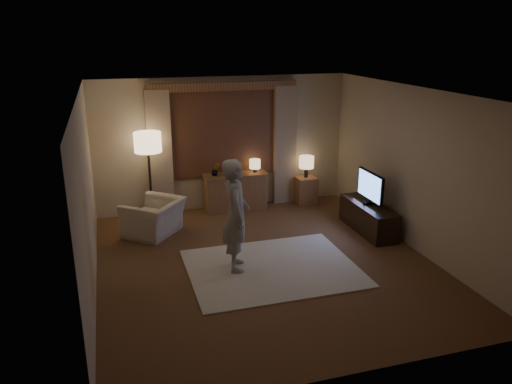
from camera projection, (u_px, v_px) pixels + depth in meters
name	position (u px, v px, depth m)	size (l,w,h in m)	color
room	(256.00, 172.00, 7.74)	(5.04, 5.54, 2.64)	brown
rug	(272.00, 268.00, 7.51)	(2.50, 2.00, 0.02)	#ECE3C6
sideboard	(236.00, 193.00, 9.91)	(1.20, 0.40, 0.70)	brown
picture_frame	(235.00, 171.00, 9.77)	(0.16, 0.02, 0.20)	brown
plant	(215.00, 170.00, 9.64)	(0.17, 0.13, 0.30)	#999999
table_lamp_sideboard	(255.00, 165.00, 9.85)	(0.22, 0.22, 0.30)	black
floor_lamp	(148.00, 147.00, 8.99)	(0.49, 0.49, 1.69)	black
armchair	(154.00, 218.00, 8.70)	(0.95, 0.83, 0.62)	beige
side_table	(306.00, 190.00, 10.29)	(0.40, 0.40, 0.56)	brown
table_lamp_side	(306.00, 163.00, 10.11)	(0.30, 0.30, 0.44)	black
tv_stand	(368.00, 218.00, 8.86)	(0.45, 1.40, 0.50)	black
tv	(370.00, 187.00, 8.69)	(0.20, 0.82, 0.59)	black
person	(236.00, 215.00, 7.25)	(0.61, 0.40, 1.68)	#A19D94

